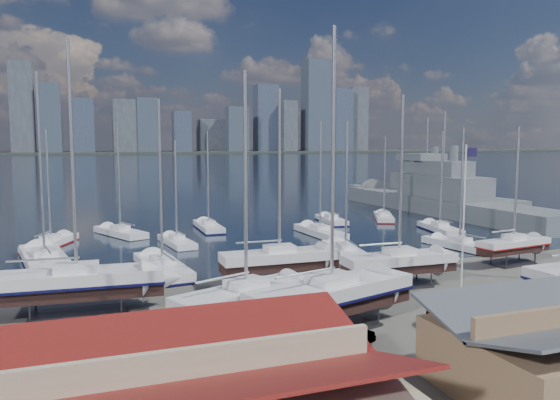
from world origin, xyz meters
name	(u,v)px	position (x,y,z in m)	size (l,w,h in m)	color
ground	(391,298)	(0.00, -10.00, 0.00)	(1400.00, 1400.00, 0.00)	#605E59
water	(116,162)	(0.00, 300.00, -0.15)	(1400.00, 600.00, 0.40)	#1A2C3D
far_shore	(100,153)	(0.00, 560.00, 1.10)	(1400.00, 80.00, 2.20)	#2D332D
skyline	(91,116)	(-7.83, 553.76, 39.09)	(639.14, 43.80, 107.69)	#475166
sailboat_cradle_0	(77,283)	(-21.94, -6.02, 2.19)	(11.59, 3.98, 18.24)	#2D2D33
sailboat_cradle_1	(246,298)	(-12.17, -13.04, 2.06)	(10.10, 6.20, 15.82)	#2D2D33
sailboat_cradle_2	(280,259)	(-6.37, -3.26, 2.07)	(9.74, 2.89, 15.83)	#2D2D33
sailboat_cradle_3	(332,296)	(-7.21, -14.80, 2.20)	(11.95, 6.42, 18.41)	#2D2D33
sailboat_cradle_4	(399,262)	(2.34, -7.42, 2.04)	(9.42, 2.88, 15.32)	#2D2D33
sailboat_cradle_6	(514,245)	(16.99, -4.28, 1.92)	(8.19, 3.26, 13.11)	#2D2D33
sailboat_moored_0	(45,263)	(-24.86, 10.57, 0.31)	(5.51, 13.03, 18.88)	black
sailboat_moored_1	(51,244)	(-24.78, 20.77, 0.31)	(6.02, 9.40, 13.67)	black
sailboat_moored_2	(120,234)	(-16.96, 25.34, 0.32)	(6.16, 9.63, 14.14)	black
sailboat_moored_3	(162,269)	(-14.85, 4.05, 0.31)	(4.12, 11.02, 16.10)	black
sailboat_moored_4	(177,243)	(-11.41, 16.68, 0.33)	(3.27, 8.44, 12.41)	black
sailboat_moored_5	(209,228)	(-5.60, 26.14, 0.31)	(2.75, 9.22, 13.70)	black
sailboat_moored_6	(346,253)	(3.79, 4.74, 0.31)	(4.33, 9.91, 14.34)	black
sailboat_moored_7	(320,233)	(6.51, 17.01, 0.32)	(3.19, 10.01, 14.96)	black
sailboat_moored_8	(331,221)	(12.55, 26.33, 0.31)	(3.36, 8.74, 12.74)	black
sailboat_moored_9	(460,246)	(17.27, 3.86, 0.32)	(3.90, 9.41, 13.79)	black
sailboat_moored_10	(440,230)	(22.35, 14.19, 0.31)	(4.32, 9.43, 13.60)	black
sailboat_moored_11	(384,218)	(21.20, 26.23, 0.31)	(6.13, 8.98, 13.16)	black
naval_ship_east	(442,203)	(34.15, 29.58, 1.67)	(9.09, 48.70, 18.37)	slate
naval_ship_west	(425,195)	(40.42, 43.05, 1.66)	(11.86, 42.05, 17.74)	slate
car_a	(334,340)	(-8.69, -18.23, 0.76)	(1.79, 4.46, 1.52)	gray
car_b	(345,338)	(-7.90, -17.98, 0.66)	(1.40, 4.02, 1.32)	gray
car_c	(456,326)	(-0.91, -18.67, 0.78)	(2.59, 5.61, 1.56)	gray
car_d	(541,315)	(5.33, -18.97, 0.80)	(2.25, 5.54, 1.61)	gray
flagpole	(465,210)	(5.37, -11.40, 6.56)	(1.01, 0.12, 11.45)	white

